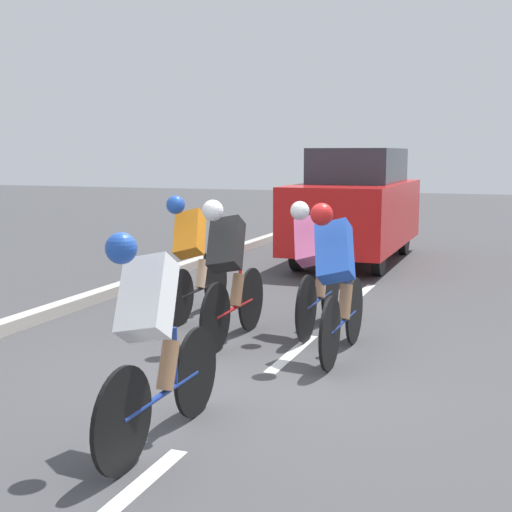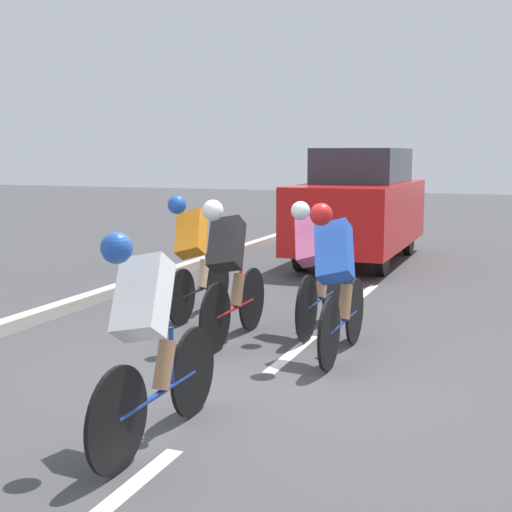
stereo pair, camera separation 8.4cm
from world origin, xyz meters
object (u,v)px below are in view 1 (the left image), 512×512
Objects in this scene: support_car at (356,205)px; cyclist_orange at (192,253)px; cyclist_black at (229,269)px; cyclist_white at (152,335)px; cyclist_blue at (337,277)px; cyclist_pink at (314,265)px.

cyclist_orange is at bearing 80.32° from support_car.
cyclist_orange is (0.85, -0.91, 0.00)m from cyclist_black.
cyclist_white is 1.03× the size of cyclist_orange.
cyclist_black is (1.18, -0.15, -0.01)m from cyclist_blue.
cyclist_pink is at bearing 97.68° from support_car.
cyclist_white is 1.02× the size of cyclist_pink.
cyclist_white is 1.03× the size of cyclist_black.
cyclist_orange reaches higher than cyclist_white.
cyclist_white reaches higher than cyclist_pink.
support_car reaches higher than cyclist_orange.
cyclist_black is (0.71, 0.73, 0.03)m from cyclist_pink.
cyclist_blue reaches higher than cyclist_orange.
cyclist_white is 2.67m from cyclist_black.
cyclist_orange is at bearing -27.59° from cyclist_blue.
support_car is at bearing -82.32° from cyclist_pink.
cyclist_white is 8.58m from support_car.
support_car is at bearing -90.06° from cyclist_black.
cyclist_pink is 1.01× the size of cyclist_black.
support_car is at bearing -86.40° from cyclist_white.
cyclist_black reaches higher than cyclist_orange.
cyclist_black is (0.54, -2.62, 0.02)m from cyclist_white.
cyclist_black is at bearing 89.94° from support_car.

